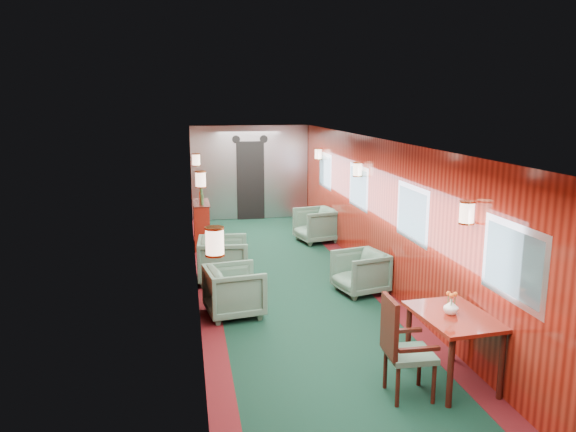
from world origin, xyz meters
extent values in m
plane|color=black|center=(0.00, 0.00, 0.00)|extent=(12.00, 12.00, 0.00)
cube|color=white|center=(0.00, 0.00, 2.35)|extent=(3.00, 12.00, 0.10)
cube|color=white|center=(0.00, 0.00, 2.36)|extent=(1.20, 12.00, 0.06)
cube|color=maroon|center=(0.00, 6.00, 1.20)|extent=(3.00, 0.10, 2.40)
cube|color=maroon|center=(-1.50, 0.00, 1.20)|extent=(0.10, 12.00, 2.40)
cube|color=maroon|center=(1.50, 0.00, 1.20)|extent=(0.10, 12.00, 2.40)
cube|color=#420D10|center=(-1.35, 0.00, 0.00)|extent=(0.30, 12.00, 0.01)
cube|color=#420D10|center=(1.35, 0.00, 0.00)|extent=(0.30, 12.00, 0.01)
cube|color=#A4A6AB|center=(0.00, 5.92, 1.20)|extent=(2.98, 0.12, 2.38)
cube|color=black|center=(0.00, 5.84, 1.00)|extent=(0.70, 0.06, 2.00)
cylinder|color=black|center=(-0.35, 5.85, 2.05)|extent=(0.20, 0.04, 0.20)
cylinder|color=black|center=(0.35, 5.85, 2.05)|extent=(0.20, 0.04, 0.20)
cube|color=#ACAEB3|center=(1.49, -3.50, 1.45)|extent=(0.02, 1.10, 0.80)
cube|color=#466069|center=(1.48, -3.50, 1.45)|extent=(0.01, 0.96, 0.66)
cube|color=#ACAEB3|center=(1.49, -1.00, 1.45)|extent=(0.02, 1.10, 0.80)
cube|color=#466069|center=(1.48, -1.00, 1.45)|extent=(0.01, 0.96, 0.66)
cube|color=#ACAEB3|center=(1.49, 1.50, 1.45)|extent=(0.02, 1.10, 0.80)
cube|color=#466069|center=(1.48, 1.50, 1.45)|extent=(0.01, 0.96, 0.66)
cube|color=#ACAEB3|center=(1.49, 4.00, 1.45)|extent=(0.02, 1.10, 0.80)
cube|color=#466069|center=(1.48, 4.00, 1.45)|extent=(0.01, 0.96, 0.66)
cylinder|color=#FDE2C5|center=(-1.40, -3.50, 1.80)|extent=(0.16, 0.16, 0.24)
cylinder|color=#B97F34|center=(-1.40, -3.50, 1.68)|extent=(0.17, 0.17, 0.02)
cylinder|color=#FDE2C5|center=(1.40, -2.70, 1.80)|extent=(0.16, 0.16, 0.24)
cylinder|color=#B97F34|center=(1.40, -2.70, 1.68)|extent=(0.17, 0.17, 0.02)
cylinder|color=#FDE2C5|center=(-1.40, 0.50, 1.80)|extent=(0.16, 0.16, 0.24)
cylinder|color=#B97F34|center=(-1.40, 0.50, 1.68)|extent=(0.17, 0.17, 0.02)
cylinder|color=#FDE2C5|center=(1.40, 1.30, 1.80)|extent=(0.16, 0.16, 0.24)
cylinder|color=#B97F34|center=(1.40, 1.30, 1.68)|extent=(0.17, 0.17, 0.02)
cylinder|color=#FDE2C5|center=(-1.40, 3.50, 1.80)|extent=(0.16, 0.16, 0.24)
cylinder|color=#B97F34|center=(-1.40, 3.50, 1.68)|extent=(0.17, 0.17, 0.02)
cylinder|color=#FDE2C5|center=(1.40, 4.30, 1.80)|extent=(0.16, 0.16, 0.24)
cylinder|color=#B97F34|center=(1.40, 4.30, 1.68)|extent=(0.17, 0.17, 0.02)
cube|color=maroon|center=(1.13, -3.08, 0.76)|extent=(0.81, 1.10, 0.04)
cylinder|color=#39130D|center=(0.87, -3.55, 0.37)|extent=(0.06, 0.06, 0.74)
cylinder|color=#39130D|center=(1.46, -3.50, 0.37)|extent=(0.06, 0.06, 0.74)
cylinder|color=#39130D|center=(0.80, -2.66, 0.37)|extent=(0.06, 0.06, 0.74)
cylinder|color=#39130D|center=(1.38, -2.61, 0.37)|extent=(0.06, 0.06, 0.74)
cube|color=#1B4034|center=(0.57, -3.27, 0.46)|extent=(0.47, 0.47, 0.06)
cube|color=#39130D|center=(0.34, -3.26, 0.78)|extent=(0.06, 0.42, 0.60)
cube|color=#1B4034|center=(0.36, -3.26, 0.72)|extent=(0.03, 0.32, 0.36)
cube|color=#39130D|center=(0.56, -3.50, 0.62)|extent=(0.42, 0.06, 0.04)
cube|color=#39130D|center=(0.57, -3.04, 0.62)|extent=(0.42, 0.06, 0.04)
cylinder|color=#39130D|center=(0.37, -3.45, 0.21)|extent=(0.04, 0.04, 0.43)
cylinder|color=#39130D|center=(0.75, -3.46, 0.21)|extent=(0.04, 0.04, 0.43)
cylinder|color=#39130D|center=(0.38, -3.07, 0.21)|extent=(0.04, 0.04, 0.43)
cylinder|color=#39130D|center=(0.76, -3.08, 0.21)|extent=(0.04, 0.04, 0.43)
cube|color=maroon|center=(-1.34, 3.27, 0.46)|extent=(0.31, 1.03, 0.93)
cube|color=#39130D|center=(-1.33, 3.27, 0.93)|extent=(0.33, 1.05, 0.02)
cylinder|color=#264C29|center=(-1.32, 3.02, 1.05)|extent=(0.07, 0.07, 0.22)
cylinder|color=#264C29|center=(-1.32, 3.38, 1.08)|extent=(0.06, 0.06, 0.28)
cylinder|color=#B97F34|center=(-1.32, 3.58, 1.03)|extent=(0.08, 0.08, 0.18)
imported|color=white|center=(1.09, -3.07, 0.86)|extent=(0.20, 0.20, 0.16)
imported|color=#1B4034|center=(-1.01, -0.71, 0.36)|extent=(0.89, 0.87, 0.72)
imported|color=#1B4034|center=(-1.05, 0.85, 0.38)|extent=(0.90, 0.87, 0.76)
imported|color=#1B4034|center=(1.04, -0.11, 0.34)|extent=(0.89, 0.87, 0.67)
imported|color=#1B4034|center=(1.11, 3.22, 0.37)|extent=(0.96, 0.94, 0.73)
camera|label=1|loc=(-1.63, -8.29, 3.01)|focal=35.00mm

